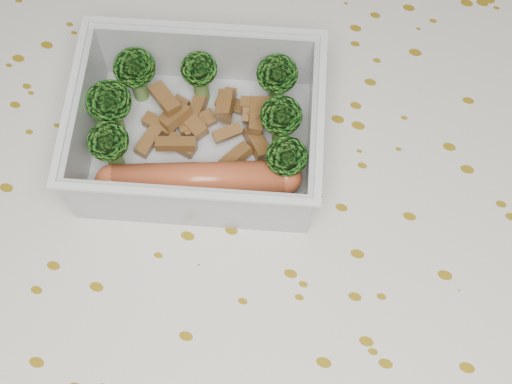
% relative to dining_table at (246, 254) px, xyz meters
% --- Properties ---
extents(dining_table, '(1.40, 0.90, 0.75)m').
position_rel_dining_table_xyz_m(dining_table, '(0.00, 0.00, 0.00)').
color(dining_table, brown).
rests_on(dining_table, ground).
extents(tablecloth, '(1.46, 0.96, 0.19)m').
position_rel_dining_table_xyz_m(tablecloth, '(0.00, 0.00, 0.05)').
color(tablecloth, silver).
rests_on(tablecloth, dining_table).
extents(lunch_container, '(0.19, 0.16, 0.06)m').
position_rel_dining_table_xyz_m(lunch_container, '(-0.04, 0.04, 0.11)').
color(lunch_container, silver).
rests_on(lunch_container, tablecloth).
extents(broccoli_florets, '(0.15, 0.11, 0.05)m').
position_rel_dining_table_xyz_m(broccoli_florets, '(-0.05, 0.05, 0.13)').
color(broccoli_florets, '#608C3F').
rests_on(broccoli_florets, lunch_container).
extents(meat_pile, '(0.09, 0.07, 0.03)m').
position_rel_dining_table_xyz_m(meat_pile, '(-0.04, 0.05, 0.10)').
color(meat_pile, brown).
rests_on(meat_pile, lunch_container).
extents(sausage, '(0.13, 0.06, 0.02)m').
position_rel_dining_table_xyz_m(sausage, '(-0.03, 0.00, 0.11)').
color(sausage, '#B04D2B').
rests_on(sausage, lunch_container).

